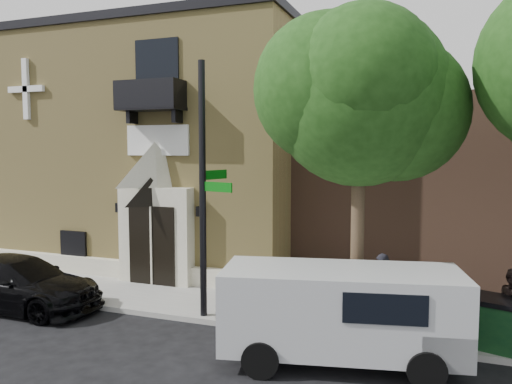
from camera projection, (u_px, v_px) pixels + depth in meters
ground at (136, 315)px, 13.84m from camera, size 120.00×120.00×0.00m
sidewalk at (193, 301)px, 14.89m from camera, size 42.00×3.00×0.15m
church at (179, 149)px, 21.91m from camera, size 12.20×11.01×9.30m
street_tree_left at (360, 95)px, 11.58m from camera, size 4.97×4.38×7.77m
black_sedan at (18, 283)px, 14.40m from camera, size 5.19×2.16×1.50m
cargo_van at (350, 311)px, 10.64m from camera, size 5.35×3.00×2.06m
street_sign at (204, 190)px, 13.13m from camera, size 1.04×1.24×6.75m
fire_hydrant at (320, 314)px, 12.45m from camera, size 0.40×0.32×0.70m
dumpster at (497, 322)px, 11.20m from camera, size 1.95×1.48×1.13m
planter at (178, 275)px, 16.39m from camera, size 0.65×0.59×0.65m
pedestrian_near at (381, 287)px, 12.99m from camera, size 0.71×0.53×1.77m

